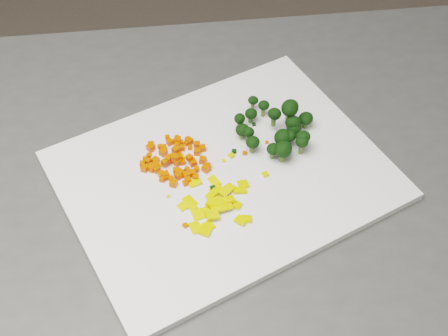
% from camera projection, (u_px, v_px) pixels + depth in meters
% --- Properties ---
extents(counter_block, '(1.18, 1.00, 0.90)m').
position_uv_depth(counter_block, '(250.00, 307.00, 1.27)').
color(counter_block, '#4A4A47').
rests_on(counter_block, ground).
extents(cutting_board, '(0.56, 0.56, 0.01)m').
position_uv_depth(cutting_board, '(224.00, 175.00, 0.90)').
color(cutting_board, white).
rests_on(cutting_board, counter_block).
extents(carrot_pile, '(0.10, 0.10, 0.03)m').
position_uv_depth(carrot_pile, '(176.00, 154.00, 0.90)').
color(carrot_pile, '#EF4202').
rests_on(carrot_pile, cutting_board).
extents(pepper_pile, '(0.12, 0.12, 0.02)m').
position_uv_depth(pepper_pile, '(220.00, 202.00, 0.85)').
color(pepper_pile, yellow).
rests_on(pepper_pile, cutting_board).
extents(broccoli_pile, '(0.12, 0.12, 0.06)m').
position_uv_depth(broccoli_pile, '(273.00, 118.00, 0.93)').
color(broccoli_pile, black).
rests_on(broccoli_pile, cutting_board).
extents(carrot_cube_0, '(0.01, 0.01, 0.01)m').
position_uv_depth(carrot_cube_0, '(180.00, 176.00, 0.89)').
color(carrot_cube_0, '#EF4202').
rests_on(carrot_cube_0, carrot_pile).
extents(carrot_cube_1, '(0.01, 0.01, 0.01)m').
position_uv_depth(carrot_cube_1, '(203.00, 160.00, 0.91)').
color(carrot_cube_1, '#EF4202').
rests_on(carrot_cube_1, carrot_pile).
extents(carrot_cube_2, '(0.01, 0.01, 0.01)m').
position_uv_depth(carrot_cube_2, '(178.00, 160.00, 0.91)').
color(carrot_cube_2, '#EF4202').
rests_on(carrot_cube_2, carrot_pile).
extents(carrot_cube_3, '(0.01, 0.01, 0.01)m').
position_uv_depth(carrot_cube_3, '(176.00, 170.00, 0.90)').
color(carrot_cube_3, '#EF4202').
rests_on(carrot_cube_3, carrot_pile).
extents(carrot_cube_4, '(0.01, 0.01, 0.01)m').
position_uv_depth(carrot_cube_4, '(197.00, 152.00, 0.92)').
color(carrot_cube_4, '#EF4202').
rests_on(carrot_cube_4, carrot_pile).
extents(carrot_cube_5, '(0.01, 0.01, 0.01)m').
position_uv_depth(carrot_cube_5, '(151.00, 148.00, 0.92)').
color(carrot_cube_5, '#EF4202').
rests_on(carrot_cube_5, carrot_pile).
extents(carrot_cube_6, '(0.01, 0.01, 0.01)m').
position_uv_depth(carrot_cube_6, '(188.00, 139.00, 0.94)').
color(carrot_cube_6, '#EF4202').
rests_on(carrot_cube_6, carrot_pile).
extents(carrot_cube_7, '(0.01, 0.01, 0.01)m').
position_uv_depth(carrot_cube_7, '(196.00, 177.00, 0.89)').
color(carrot_cube_7, '#EF4202').
rests_on(carrot_cube_7, carrot_pile).
extents(carrot_cube_8, '(0.01, 0.01, 0.01)m').
position_uv_depth(carrot_cube_8, '(172.00, 157.00, 0.90)').
color(carrot_cube_8, '#EF4202').
rests_on(carrot_cube_8, carrot_pile).
extents(carrot_cube_9, '(0.01, 0.01, 0.01)m').
position_uv_depth(carrot_cube_9, '(177.00, 140.00, 0.93)').
color(carrot_cube_9, '#EF4202').
rests_on(carrot_cube_9, carrot_pile).
extents(carrot_cube_10, '(0.01, 0.01, 0.01)m').
position_uv_depth(carrot_cube_10, '(175.00, 157.00, 0.90)').
color(carrot_cube_10, '#EF4202').
rests_on(carrot_cube_10, carrot_pile).
extents(carrot_cube_11, '(0.01, 0.01, 0.01)m').
position_uv_depth(carrot_cube_11, '(149.00, 155.00, 0.92)').
color(carrot_cube_11, '#EF4202').
rests_on(carrot_cube_11, carrot_pile).
extents(carrot_cube_12, '(0.01, 0.01, 0.01)m').
position_uv_depth(carrot_cube_12, '(156.00, 169.00, 0.90)').
color(carrot_cube_12, '#EF4202').
rests_on(carrot_cube_12, carrot_pile).
extents(carrot_cube_13, '(0.01, 0.01, 0.01)m').
position_uv_depth(carrot_cube_13, '(190.00, 147.00, 0.93)').
color(carrot_cube_13, '#EF4202').
rests_on(carrot_cube_13, carrot_pile).
extents(carrot_cube_14, '(0.01, 0.01, 0.01)m').
position_uv_depth(carrot_cube_14, '(171.00, 179.00, 0.89)').
color(carrot_cube_14, '#EF4202').
rests_on(carrot_cube_14, carrot_pile).
extents(carrot_cube_15, '(0.01, 0.01, 0.01)m').
position_uv_depth(carrot_cube_15, '(206.00, 168.00, 0.90)').
color(carrot_cube_15, '#EF4202').
rests_on(carrot_cube_15, carrot_pile).
extents(carrot_cube_16, '(0.01, 0.01, 0.01)m').
position_uv_depth(carrot_cube_16, '(156.00, 165.00, 0.90)').
color(carrot_cube_16, '#EF4202').
rests_on(carrot_cube_16, carrot_pile).
extents(carrot_cube_17, '(0.01, 0.01, 0.01)m').
position_uv_depth(carrot_cube_17, '(166.00, 175.00, 0.89)').
color(carrot_cube_17, '#EF4202').
rests_on(carrot_cube_17, carrot_pile).
extents(carrot_cube_18, '(0.01, 0.01, 0.01)m').
position_uv_depth(carrot_cube_18, '(178.00, 162.00, 0.91)').
color(carrot_cube_18, '#EF4202').
rests_on(carrot_cube_18, carrot_pile).
extents(carrot_cube_19, '(0.01, 0.01, 0.01)m').
position_uv_depth(carrot_cube_19, '(179.00, 157.00, 0.90)').
color(carrot_cube_19, '#EF4202').
rests_on(carrot_cube_19, carrot_pile).
extents(carrot_cube_20, '(0.01, 0.01, 0.01)m').
position_uv_depth(carrot_cube_20, '(178.00, 176.00, 0.89)').
color(carrot_cube_20, '#EF4202').
rests_on(carrot_cube_20, carrot_pile).
extents(carrot_cube_21, '(0.01, 0.01, 0.01)m').
position_uv_depth(carrot_cube_21, '(208.00, 167.00, 0.90)').
color(carrot_cube_21, '#EF4202').
rests_on(carrot_cube_21, carrot_pile).
extents(carrot_cube_22, '(0.01, 0.01, 0.01)m').
position_uv_depth(carrot_cube_22, '(179.00, 173.00, 0.89)').
color(carrot_cube_22, '#EF4202').
rests_on(carrot_cube_22, carrot_pile).
extents(carrot_cube_23, '(0.01, 0.01, 0.01)m').
position_uv_depth(carrot_cube_23, '(183.00, 162.00, 0.91)').
color(carrot_cube_23, '#EF4202').
rests_on(carrot_cube_23, carrot_pile).
extents(carrot_cube_24, '(0.01, 0.01, 0.01)m').
position_uv_depth(carrot_cube_24, '(175.00, 141.00, 0.93)').
color(carrot_cube_24, '#EF4202').
rests_on(carrot_cube_24, carrot_pile).
extents(carrot_cube_25, '(0.01, 0.01, 0.01)m').
position_uv_depth(carrot_cube_25, '(164.00, 148.00, 0.93)').
color(carrot_cube_25, '#EF4202').
rests_on(carrot_cube_25, carrot_pile).
extents(carrot_cube_26, '(0.01, 0.01, 0.01)m').
position_uv_depth(carrot_cube_26, '(163.00, 153.00, 0.92)').
color(carrot_cube_26, '#EF4202').
rests_on(carrot_cube_26, carrot_pile).
extents(carrot_cube_27, '(0.01, 0.01, 0.01)m').
position_uv_depth(carrot_cube_27, '(166.00, 177.00, 0.89)').
color(carrot_cube_27, '#EF4202').
rests_on(carrot_cube_27, carrot_pile).
extents(carrot_cube_28, '(0.01, 0.01, 0.01)m').
position_uv_depth(carrot_cube_28, '(170.00, 158.00, 0.91)').
color(carrot_cube_28, '#EF4202').
rests_on(carrot_cube_28, carrot_pile).
extents(carrot_cube_29, '(0.01, 0.01, 0.01)m').
position_uv_depth(carrot_cube_29, '(197.00, 145.00, 0.93)').
color(carrot_cube_29, '#EF4202').
rests_on(carrot_cube_29, carrot_pile).
extents(carrot_cube_30, '(0.01, 0.01, 0.01)m').
position_uv_depth(carrot_cube_30, '(156.00, 160.00, 0.91)').
color(carrot_cube_30, '#EF4202').
rests_on(carrot_cube_30, carrot_pile).
extents(carrot_cube_31, '(0.01, 0.01, 0.01)m').
position_uv_depth(carrot_cube_31, '(187.00, 143.00, 0.93)').
color(carrot_cube_31, '#EF4202').
rests_on(carrot_cube_31, carrot_pile).
extents(carrot_cube_32, '(0.01, 0.01, 0.01)m').
position_uv_depth(carrot_cube_32, '(193.00, 163.00, 0.90)').
color(carrot_cube_32, '#EF4202').
rests_on(carrot_cube_32, carrot_pile).
extents(carrot_cube_33, '(0.01, 0.01, 0.01)m').
position_uv_depth(carrot_cube_33, '(182.00, 148.00, 0.93)').
color(carrot_cube_33, '#EF4202').
rests_on(carrot_cube_33, carrot_pile).
extents(carrot_cube_34, '(0.01, 0.01, 0.01)m').
position_uv_depth(carrot_cube_34, '(176.00, 157.00, 0.90)').
color(carrot_cube_34, '#EF4202').
rests_on(carrot_cube_34, carrot_pile).
extents(carrot_cube_35, '(0.01, 0.01, 0.01)m').
position_uv_depth(carrot_cube_35, '(187.00, 169.00, 0.90)').
color(carrot_cube_35, '#EF4202').
rests_on(carrot_cube_35, carrot_pile).
extents(carrot_cube_36, '(0.01, 0.01, 0.01)m').
position_uv_depth(carrot_cube_36, '(160.00, 147.00, 0.93)').
color(carrot_cube_36, '#EF4202').
rests_on(carrot_cube_36, carrot_pile).
extents(carrot_cube_37, '(0.01, 0.01, 0.01)m').
position_uv_depth(carrot_cube_37, '(164.00, 150.00, 0.92)').
color(carrot_cube_37, '#EF4202').
rests_on(carrot_cube_37, carrot_pile).
extents(carrot_cube_38, '(0.01, 0.01, 0.01)m').
position_uv_depth(carrot_cube_38, '(195.00, 177.00, 0.89)').
color(carrot_cube_38, '#EF4202').
rests_on(carrot_cube_38, carrot_pile).
extents(carrot_cube_39, '(0.01, 0.01, 0.01)m').
position_uv_depth(carrot_cube_39, '(164.00, 162.00, 0.90)').
color(carrot_cube_39, '#EF4202').
rests_on(carrot_cube_39, carrot_pile).
extents(carrot_cube_40, '(0.01, 0.01, 0.01)m').
position_uv_depth(carrot_cube_40, '(177.00, 138.00, 0.94)').
color(carrot_cube_40, '#EF4202').
rests_on(carrot_cube_40, carrot_pile).
extents(carrot_cube_41, '(0.01, 0.01, 0.01)m').
position_uv_depth(carrot_cube_41, '(176.00, 159.00, 0.91)').
color(carrot_cube_41, '#EF4202').
rests_on(carrot_cube_41, carrot_pile).
extents(carrot_cube_42, '(0.01, 0.01, 0.01)m').
position_uv_depth(carrot_cube_42, '(162.00, 175.00, 0.89)').
color(carrot_cube_42, '#EF4202').
rests_on(carrot_cube_42, carrot_pile).
extents(carrot_cube_43, '(0.01, 0.01, 0.01)m').
position_uv_depth(carrot_cube_43, '(186.00, 175.00, 0.89)').
color(carrot_cube_43, '#EF4202').
rests_on(carrot_cube_43, carrot_pile).
extents(carrot_cube_44, '(0.01, 0.01, 0.01)m').
position_uv_depth(carrot_cube_44, '(203.00, 148.00, 0.92)').
color(carrot_cube_44, '#EF4202').
rests_on(carrot_cube_44, carrot_pile).
extents(carrot_cube_45, '(0.01, 0.01, 0.01)m').
position_uv_depth(carrot_cube_45, '(152.00, 149.00, 0.92)').
color(carrot_cube_45, '#EF4202').
rests_on(carrot_cube_45, carrot_pile).
extents(carrot_cube_46, '(0.01, 0.01, 0.01)m').
position_uv_depth(carrot_cube_46, '(176.00, 150.00, 0.91)').
color(carrot_cube_46, '#EF4202').
rests_on(carrot_cube_46, carrot_pile).
extents(carrot_cube_47, '(0.01, 0.01, 0.01)m').
position_uv_depth(carrot_cube_47, '(168.00, 159.00, 0.90)').
color(carrot_cube_47, '#EF4202').
rests_on(carrot_cube_47, carrot_pile).
extents(carrot_cube_48, '(0.01, 0.01, 0.01)m').
position_uv_depth(carrot_cube_48, '(151.00, 168.00, 0.90)').
color(carrot_cube_48, '#EF4202').
rests_on(carrot_cube_48, carrot_pile).
extents(carrot_cube_49, '(0.01, 0.01, 0.01)m').
position_uv_depth(carrot_cube_49, '(176.00, 171.00, 0.90)').
color(carrot_cube_49, '#EF4202').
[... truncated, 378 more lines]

